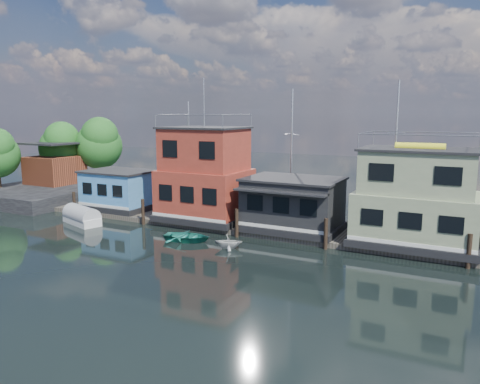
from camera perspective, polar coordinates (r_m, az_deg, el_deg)
The scene contains 12 objects.
ground at distance 26.52m, azimuth -1.96°, elevation -11.21°, with size 160.00×160.00×0.00m, color black.
dock at distance 36.92m, azimuth 7.16°, elevation -4.90°, with size 48.00×5.00×0.40m, color #595147.
houseboat_blue at distance 45.70m, azimuth -14.49°, elevation 0.26°, with size 6.40×4.90×3.66m.
houseboat_red at distance 39.79m, azimuth -4.30°, elevation 1.94°, with size 7.40×5.90×11.86m.
houseboat_dark at distance 36.58m, azimuth 6.48°, elevation -1.47°, with size 7.40×6.10×4.06m.
houseboat_green at distance 34.34m, azimuth 20.72°, elevation -0.85°, with size 8.40×5.90×7.03m.
pilings at distance 34.27m, azimuth 5.05°, elevation -4.46°, with size 42.28×0.28×2.20m.
background_masts at distance 40.49m, azimuth 16.61°, elevation 3.76°, with size 36.40×0.16×12.00m.
shore at distance 57.16m, azimuth -21.54°, elevation 3.14°, with size 12.40×15.72×8.24m.
dinghy_white at distance 32.99m, azimuth -1.40°, elevation -6.04°, with size 1.69×1.95×1.03m, color beige.
dinghy_teal at distance 35.03m, azimuth -6.47°, elevation -5.42°, with size 2.49×3.49×0.72m, color #227F70.
tarp_runabout at distance 42.32m, azimuth -18.74°, elevation -2.87°, with size 4.44×2.87×1.68m.
Camera 1 is at (12.08, -21.63, 9.48)m, focal length 35.00 mm.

